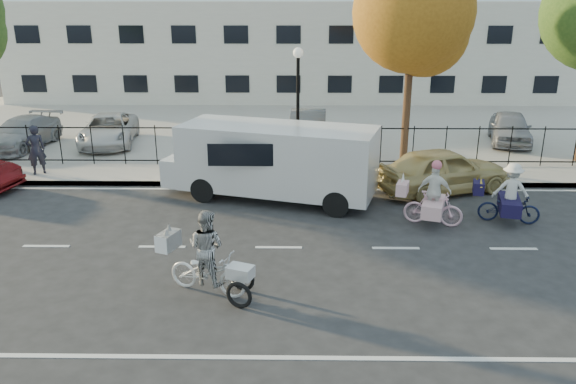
{
  "coord_description": "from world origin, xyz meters",
  "views": [
    {
      "loc": [
        0.42,
        -13.15,
        5.98
      ],
      "look_at": [
        0.22,
        1.2,
        1.1
      ],
      "focal_mm": 35.0,
      "sensor_mm": 36.0,
      "label": 1
    }
  ],
  "objects_px": {
    "white_van": "(274,159)",
    "lot_car_c": "(308,128)",
    "zebra_trike": "(207,261)",
    "pedestrian": "(36,150)",
    "bull_bike": "(509,199)",
    "lot_car_a": "(22,133)",
    "unicorn_bike": "(432,201)",
    "lot_car_d": "(510,128)",
    "lamppost": "(298,87)",
    "gold_sedan": "(444,170)",
    "lot_car_b": "(109,130)"
  },
  "relations": [
    {
      "from": "unicorn_bike",
      "to": "bull_bike",
      "type": "bearing_deg",
      "value": -65.66
    },
    {
      "from": "lamppost",
      "to": "lot_car_d",
      "type": "relative_size",
      "value": 1.11
    },
    {
      "from": "zebra_trike",
      "to": "gold_sedan",
      "type": "bearing_deg",
      "value": -22.73
    },
    {
      "from": "zebra_trike",
      "to": "unicorn_bike",
      "type": "bearing_deg",
      "value": -33.39
    },
    {
      "from": "white_van",
      "to": "gold_sedan",
      "type": "height_order",
      "value": "white_van"
    },
    {
      "from": "white_van",
      "to": "gold_sedan",
      "type": "bearing_deg",
      "value": 23.9
    },
    {
      "from": "gold_sedan",
      "to": "lot_car_a",
      "type": "relative_size",
      "value": 1.02
    },
    {
      "from": "unicorn_bike",
      "to": "gold_sedan",
      "type": "xyz_separation_m",
      "value": [
        1.02,
        2.87,
        0.06
      ]
    },
    {
      "from": "lot_car_a",
      "to": "lot_car_b",
      "type": "distance_m",
      "value": 3.49
    },
    {
      "from": "lamppost",
      "to": "lot_car_c",
      "type": "xyz_separation_m",
      "value": [
        0.45,
        3.61,
        -2.25
      ]
    },
    {
      "from": "lamppost",
      "to": "lot_car_c",
      "type": "bearing_deg",
      "value": 82.91
    },
    {
      "from": "lot_car_c",
      "to": "zebra_trike",
      "type": "bearing_deg",
      "value": -97.48
    },
    {
      "from": "unicorn_bike",
      "to": "lot_car_a",
      "type": "distance_m",
      "value": 17.22
    },
    {
      "from": "zebra_trike",
      "to": "lot_car_a",
      "type": "xyz_separation_m",
      "value": [
        -9.55,
        11.97,
        0.05
      ]
    },
    {
      "from": "lot_car_c",
      "to": "white_van",
      "type": "bearing_deg",
      "value": -97.16
    },
    {
      "from": "unicorn_bike",
      "to": "white_van",
      "type": "bearing_deg",
      "value": 82.97
    },
    {
      "from": "unicorn_bike",
      "to": "lot_car_c",
      "type": "xyz_separation_m",
      "value": [
        -3.3,
        8.78,
        0.16
      ]
    },
    {
      "from": "lot_car_c",
      "to": "lamppost",
      "type": "bearing_deg",
      "value": -93.92
    },
    {
      "from": "white_van",
      "to": "bull_bike",
      "type": "bearing_deg",
      "value": 0.49
    },
    {
      "from": "lot_car_b",
      "to": "white_van",
      "type": "bearing_deg",
      "value": -50.45
    },
    {
      "from": "gold_sedan",
      "to": "lot_car_c",
      "type": "relative_size",
      "value": 1.03
    },
    {
      "from": "white_van",
      "to": "lot_car_b",
      "type": "distance_m",
      "value": 9.84
    },
    {
      "from": "lot_car_a",
      "to": "bull_bike",
      "type": "bearing_deg",
      "value": -17.58
    },
    {
      "from": "zebra_trike",
      "to": "lamppost",
      "type": "bearing_deg",
      "value": 9.72
    },
    {
      "from": "lot_car_b",
      "to": "lot_car_d",
      "type": "relative_size",
      "value": 1.16
    },
    {
      "from": "lamppost",
      "to": "lot_car_b",
      "type": "xyz_separation_m",
      "value": [
        -8.08,
        3.54,
        -2.33
      ]
    },
    {
      "from": "lot_car_d",
      "to": "pedestrian",
      "type": "bearing_deg",
      "value": -151.23
    },
    {
      "from": "lot_car_a",
      "to": "lot_car_d",
      "type": "distance_m",
      "value": 20.73
    },
    {
      "from": "lot_car_a",
      "to": "lot_car_c",
      "type": "height_order",
      "value": "lot_car_c"
    },
    {
      "from": "white_van",
      "to": "lot_car_c",
      "type": "bearing_deg",
      "value": 96.35
    },
    {
      "from": "lot_car_c",
      "to": "lot_car_d",
      "type": "relative_size",
      "value": 1.1
    },
    {
      "from": "pedestrian",
      "to": "lot_car_a",
      "type": "relative_size",
      "value": 0.41
    },
    {
      "from": "gold_sedan",
      "to": "lot_car_c",
      "type": "height_order",
      "value": "lot_car_c"
    },
    {
      "from": "lamppost",
      "to": "gold_sedan",
      "type": "distance_m",
      "value": 5.8
    },
    {
      "from": "unicorn_bike",
      "to": "lot_car_d",
      "type": "relative_size",
      "value": 0.49
    },
    {
      "from": "zebra_trike",
      "to": "bull_bike",
      "type": "relative_size",
      "value": 1.13
    },
    {
      "from": "zebra_trike",
      "to": "white_van",
      "type": "height_order",
      "value": "white_van"
    },
    {
      "from": "bull_bike",
      "to": "lot_car_c",
      "type": "distance_m",
      "value": 10.18
    },
    {
      "from": "white_van",
      "to": "lot_car_d",
      "type": "relative_size",
      "value": 1.81
    },
    {
      "from": "lamppost",
      "to": "white_van",
      "type": "distance_m",
      "value": 3.59
    },
    {
      "from": "unicorn_bike",
      "to": "bull_bike",
      "type": "height_order",
      "value": "unicorn_bike"
    },
    {
      "from": "unicorn_bike",
      "to": "lot_car_b",
      "type": "distance_m",
      "value": 14.7
    },
    {
      "from": "lot_car_b",
      "to": "lot_car_d",
      "type": "bearing_deg",
      "value": -7.11
    },
    {
      "from": "white_van",
      "to": "lot_car_c",
      "type": "height_order",
      "value": "white_van"
    },
    {
      "from": "bull_bike",
      "to": "lamppost",
      "type": "bearing_deg",
      "value": 64.44
    },
    {
      "from": "pedestrian",
      "to": "lot_car_b",
      "type": "relative_size",
      "value": 0.39
    },
    {
      "from": "unicorn_bike",
      "to": "white_van",
      "type": "distance_m",
      "value": 5.04
    },
    {
      "from": "pedestrian",
      "to": "lot_car_a",
      "type": "xyz_separation_m",
      "value": [
        -2.26,
        3.71,
        -0.25
      ]
    },
    {
      "from": "lamppost",
      "to": "zebra_trike",
      "type": "bearing_deg",
      "value": -102.04
    },
    {
      "from": "zebra_trike",
      "to": "pedestrian",
      "type": "relative_size",
      "value": 1.24
    }
  ]
}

